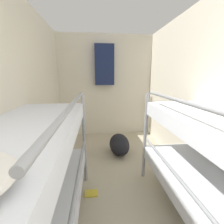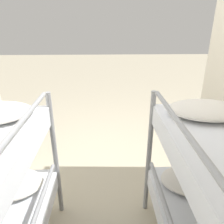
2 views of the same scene
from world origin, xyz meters
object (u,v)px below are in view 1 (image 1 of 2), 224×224
(bunk_stack_right_near, at_px, (222,167))
(bunk_stack_left_near, at_px, (27,180))
(floor_book, at_px, (91,193))
(hanging_coat, at_px, (104,65))
(duffel_bag, at_px, (119,144))

(bunk_stack_right_near, bearing_deg, bunk_stack_left_near, 180.00)
(floor_book, bearing_deg, hanging_coat, 81.13)
(bunk_stack_left_near, relative_size, floor_book, 10.96)
(bunk_stack_right_near, relative_size, hanging_coat, 1.97)
(duffel_bag, relative_size, floor_book, 3.72)
(bunk_stack_right_near, distance_m, floor_book, 1.46)
(duffel_bag, relative_size, hanging_coat, 0.67)
(duffel_bag, bearing_deg, floor_book, -117.50)
(bunk_stack_right_near, xyz_separation_m, hanging_coat, (-0.80, 2.58, 0.98))
(floor_book, bearing_deg, bunk_stack_left_near, -123.42)
(bunk_stack_left_near, relative_size, duffel_bag, 2.95)
(duffel_bag, distance_m, hanging_coat, 1.81)
(bunk_stack_left_near, distance_m, hanging_coat, 2.86)
(bunk_stack_right_near, height_order, floor_book, bunk_stack_right_near)
(floor_book, bearing_deg, bunk_stack_right_near, -29.88)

